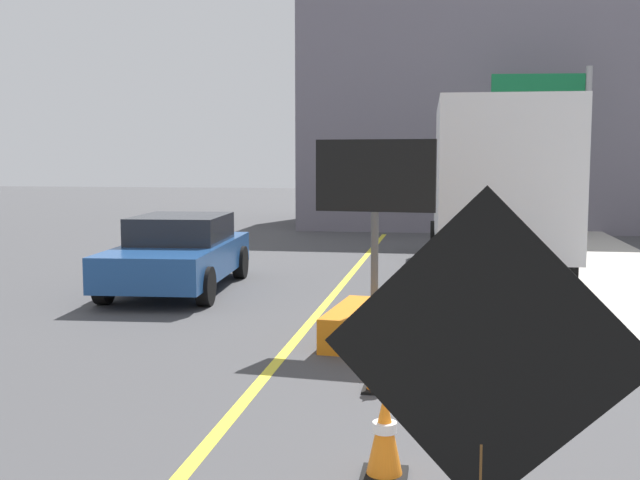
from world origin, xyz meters
TOP-DOWN VIEW (x-y plane):
  - lane_center_stripe at (0.00, 6.00)m, footprint 0.14×36.00m
  - roadwork_sign at (2.20, 3.08)m, footprint 1.62×0.28m
  - arrow_board_trailer at (1.06, 9.47)m, footprint 1.60×1.90m
  - box_truck at (2.94, 15.66)m, footprint 2.71×7.83m
  - pickup_car at (-2.94, 13.00)m, footprint 2.23×4.63m
  - highway_guide_sign at (5.06, 22.16)m, footprint 2.78×0.37m
  - far_building_block at (4.03, 28.59)m, footprint 14.13×7.88m
  - traffic_cone_near_sign at (1.56, 5.06)m, footprint 0.36×0.36m
  - traffic_cone_mid_lane at (1.33, 7.28)m, footprint 0.36×0.36m

SIDE VIEW (x-z plane):
  - lane_center_stripe at x=0.00m, z-range 0.00..0.01m
  - traffic_cone_mid_lane at x=1.33m, z-range -0.01..0.59m
  - traffic_cone_near_sign at x=1.56m, z-range -0.01..0.69m
  - arrow_board_trailer at x=1.06m, z-range -0.87..1.83m
  - pickup_car at x=-2.94m, z-range 0.01..1.39m
  - roadwork_sign at x=2.20m, z-range 0.30..2.64m
  - box_truck at x=2.94m, z-range 0.13..3.63m
  - highway_guide_sign at x=5.06m, z-range 0.92..5.92m
  - far_building_block at x=4.03m, z-range 0.00..8.16m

